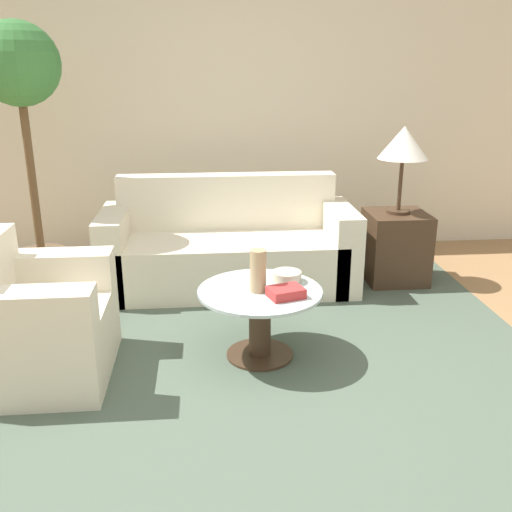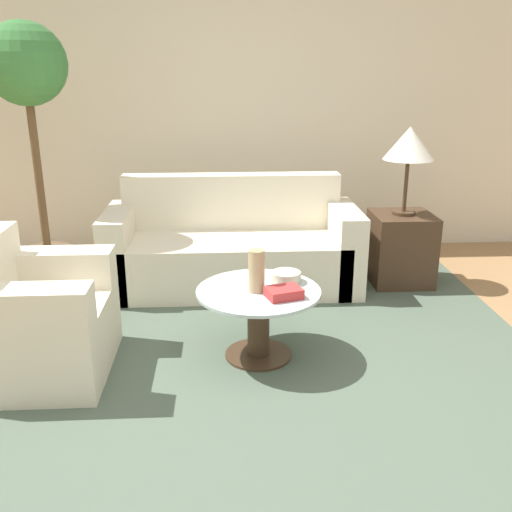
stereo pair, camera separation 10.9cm
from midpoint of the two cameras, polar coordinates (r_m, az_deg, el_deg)
The scene contains 12 objects.
ground_plane at distance 2.83m, azimuth -1.75°, elevation -17.29°, with size 14.00×14.00×0.00m, color #9E754C.
wall_back at distance 5.28m, azimuth -3.96°, elevation 14.60°, with size 10.00×0.06×2.60m.
rug at distance 3.47m, azimuth -0.53°, elevation -9.91°, with size 3.42×3.29×0.01m.
sofa_main at distance 4.48m, azimuth -3.45°, elevation 0.61°, with size 1.92×0.77×0.84m.
armchair at distance 3.40m, azimuth -22.27°, elevation -6.68°, with size 0.71×0.81×0.81m.
coffee_table at distance 3.35m, azimuth -0.55°, elevation -5.81°, with size 0.72×0.72×0.43m.
side_table at distance 4.67m, azimuth 13.10°, elevation 0.87°, with size 0.46×0.46×0.56m.
table_lamp at distance 4.49m, azimuth 13.86°, elevation 10.77°, with size 0.38×0.38×0.67m.
potted_plant at distance 4.51m, azimuth -22.96°, elevation 13.80°, with size 0.59×0.59×1.96m.
vase at distance 3.22m, azimuth -0.76°, elevation -1.51°, with size 0.09×0.09×0.25m.
bowl at distance 3.40m, azimuth 2.18°, elevation -2.08°, with size 0.17×0.17×0.06m.
book_stack at distance 3.18m, azimuth 2.02°, elevation -3.66°, with size 0.22×0.19×0.06m.
Camera 1 is at (-0.18, -2.29, 1.65)m, focal length 40.00 mm.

